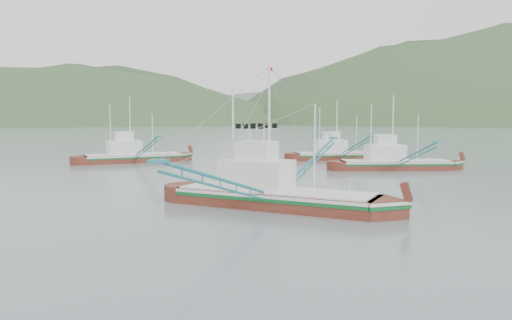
# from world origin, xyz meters

# --- Properties ---
(ground) EXTENTS (1200.00, 1200.00, 0.00)m
(ground) POSITION_xyz_m (0.00, 0.00, 0.00)
(ground) COLOR slate
(ground) RESTS_ON ground
(main_boat) EXTENTS (16.18, 27.36, 11.56)m
(main_boat) POSITION_xyz_m (1.72, 1.29, 2.35)
(main_boat) COLOR #581E12
(main_boat) RESTS_ON ground
(bg_boat_right) EXTENTS (14.60, 25.67, 10.44)m
(bg_boat_right) POSITION_xyz_m (16.19, 29.08, 1.60)
(bg_boat_right) COLOR #581E12
(bg_boat_right) RESTS_ON ground
(bg_boat_left) EXTENTS (17.77, 23.99, 10.60)m
(bg_boat_left) POSITION_xyz_m (-20.91, 36.42, 2.23)
(bg_boat_left) COLOR #581E12
(bg_boat_left) RESTS_ON ground
(bg_boat_far) EXTENTS (14.50, 25.00, 10.28)m
(bg_boat_far) POSITION_xyz_m (10.20, 42.96, 1.86)
(bg_boat_far) COLOR #581E12
(bg_boat_far) RESTS_ON ground
(headland_left) EXTENTS (448.00, 308.00, 210.00)m
(headland_left) POSITION_xyz_m (-180.00, 360.00, 0.00)
(headland_left) COLOR #34532A
(headland_left) RESTS_ON ground
(ridge_distant) EXTENTS (960.00, 400.00, 240.00)m
(ridge_distant) POSITION_xyz_m (30.00, 560.00, 0.00)
(ridge_distant) COLOR slate
(ridge_distant) RESTS_ON ground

